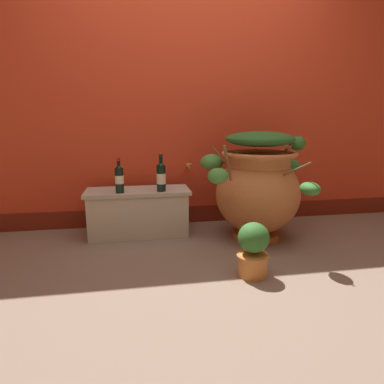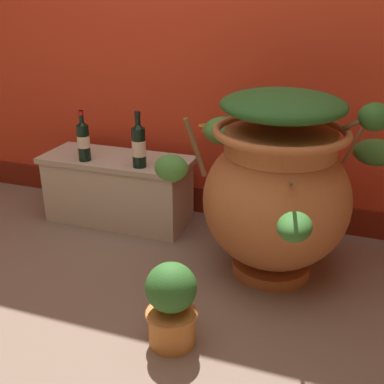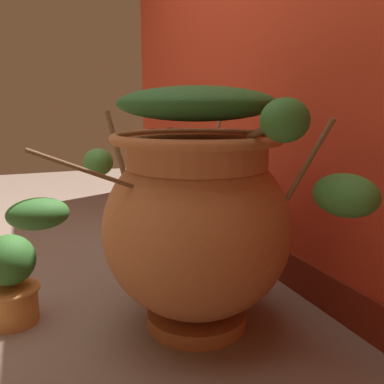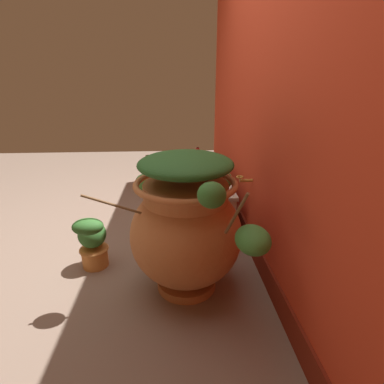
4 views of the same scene
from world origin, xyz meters
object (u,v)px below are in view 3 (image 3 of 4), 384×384
(terracotta_urn, at_px, (198,210))
(wine_bottle_middle, at_px, (171,160))
(potted_shrub, at_px, (11,279))
(wine_bottle_left, at_px, (152,155))

(terracotta_urn, height_order, wine_bottle_middle, terracotta_urn)
(wine_bottle_middle, height_order, potted_shrub, wine_bottle_middle)
(potted_shrub, bearing_deg, wine_bottle_middle, 121.84)
(potted_shrub, bearing_deg, terracotta_urn, 67.55)
(terracotta_urn, bearing_deg, wine_bottle_middle, 168.26)
(wine_bottle_left, bearing_deg, terracotta_urn, -7.96)
(potted_shrub, bearing_deg, wine_bottle_left, 136.17)
(wine_bottle_left, xyz_separation_m, potted_shrub, (0.85, -0.81, -0.34))
(terracotta_urn, distance_m, potted_shrub, 0.76)
(terracotta_urn, height_order, wine_bottle_left, terracotta_urn)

